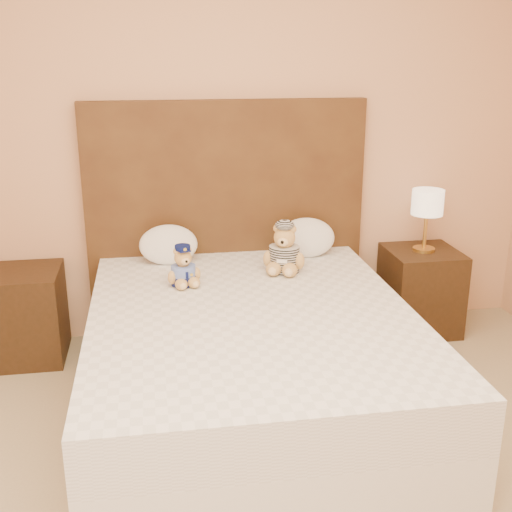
{
  "coord_description": "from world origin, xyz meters",
  "views": [
    {
      "loc": [
        -0.46,
        -1.71,
        1.79
      ],
      "look_at": [
        0.06,
        1.45,
        0.75
      ],
      "focal_mm": 45.0,
      "sensor_mm": 36.0,
      "label": 1
    }
  ],
  "objects": [
    {
      "name": "room_walls",
      "position": [
        0.0,
        0.46,
        1.81
      ],
      "size": [
        4.04,
        4.52,
        2.72
      ],
      "color": "tan",
      "rests_on": "ground"
    },
    {
      "name": "bed",
      "position": [
        0.0,
        1.2,
        0.28
      ],
      "size": [
        1.6,
        2.0,
        0.55
      ],
      "color": "white",
      "rests_on": "ground"
    },
    {
      "name": "headboard",
      "position": [
        0.0,
        2.21,
        0.75
      ],
      "size": [
        1.75,
        0.08,
        1.5
      ],
      "primitive_type": "cube",
      "color": "#4F3317",
      "rests_on": "ground"
    },
    {
      "name": "nightstand_left",
      "position": [
        -1.25,
        2.0,
        0.28
      ],
      "size": [
        0.45,
        0.45,
        0.55
      ],
      "primitive_type": "cube",
      "color": "#331F10",
      "rests_on": "ground"
    },
    {
      "name": "nightstand_right",
      "position": [
        1.25,
        2.0,
        0.28
      ],
      "size": [
        0.45,
        0.45,
        0.55
      ],
      "primitive_type": "cube",
      "color": "#331F10",
      "rests_on": "ground"
    },
    {
      "name": "lamp",
      "position": [
        1.25,
        2.0,
        0.85
      ],
      "size": [
        0.2,
        0.2,
        0.4
      ],
      "color": "gold",
      "rests_on": "nightstand_right"
    },
    {
      "name": "teddy_police",
      "position": [
        -0.31,
        1.62,
        0.66
      ],
      "size": [
        0.24,
        0.23,
        0.23
      ],
      "primitive_type": null,
      "rotation": [
        0.0,
        0.0,
        0.28
      ],
      "color": "tan",
      "rests_on": "bed"
    },
    {
      "name": "teddy_prisoner",
      "position": [
        0.28,
        1.75,
        0.69
      ],
      "size": [
        0.33,
        0.32,
        0.29
      ],
      "primitive_type": null,
      "rotation": [
        0.0,
        0.0,
        -0.38
      ],
      "color": "tan",
      "rests_on": "bed"
    },
    {
      "name": "pillow_left",
      "position": [
        -0.38,
        2.03,
        0.67
      ],
      "size": [
        0.35,
        0.23,
        0.25
      ],
      "primitive_type": "ellipsoid",
      "color": "white",
      "rests_on": "bed"
    },
    {
      "name": "pillow_right",
      "position": [
        0.48,
        2.03,
        0.68
      ],
      "size": [
        0.36,
        0.23,
        0.25
      ],
      "primitive_type": "ellipsoid",
      "color": "white",
      "rests_on": "bed"
    }
  ]
}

